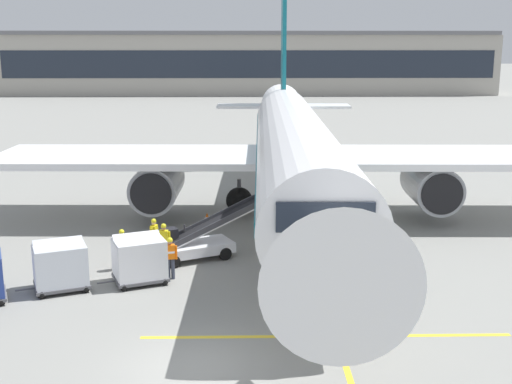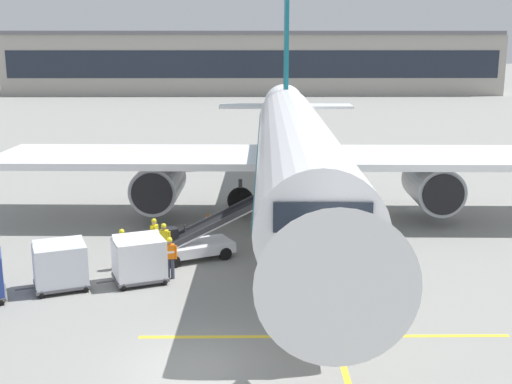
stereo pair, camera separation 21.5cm
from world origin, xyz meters
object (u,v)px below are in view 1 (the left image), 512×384
Objects in this scene: baggage_cart_lead at (139,258)px; safety_cone_wingtip at (207,219)px; parked_airplane at (294,148)px; belt_loader at (199,240)px; ground_crew_by_loader at (122,247)px; ground_crew_marshaller at (154,235)px; ground_crew_wingwalker at (170,255)px; safety_cone_engine_keepout at (172,240)px; ground_crew_by_carts at (164,240)px; baggage_cart_second at (60,264)px.

baggage_cart_lead reaches higher than safety_cone_wingtip.
parked_airplane is 8.74m from belt_loader.
ground_crew_by_loader is 1.00× the size of ground_crew_marshaller.
parked_airplane is 24.14× the size of ground_crew_wingwalker.
ground_crew_marshaller is 2.63× the size of safety_cone_engine_keepout.
baggage_cart_lead is at bearing -99.50° from safety_cone_engine_keepout.
ground_crew_marshaller is (1.10, 1.66, 0.00)m from ground_crew_by_loader.
ground_crew_by_carts is 2.10m from ground_crew_wingwalker.
ground_crew_by_loader is 1.00× the size of ground_crew_by_carts.
baggage_cart_second reaches higher than ground_crew_by_carts.
baggage_cart_second is 1.61× the size of ground_crew_wingwalker.
baggage_cart_lead and baggage_cart_second have the same top height.
ground_crew_by_carts is 1.00× the size of ground_crew_marshaller.
belt_loader is at bearing 69.80° from ground_crew_wingwalker.
baggage_cart_second is at bearing -124.93° from safety_cone_engine_keepout.
parked_airplane is at bearing 50.23° from ground_crew_by_carts.
belt_loader is 3.13× the size of ground_crew_marshaller.
parked_airplane is 14.95× the size of baggage_cart_lead.
baggage_cart_second reaches higher than ground_crew_wingwalker.
ground_crew_wingwalker is at bearing -120.90° from parked_airplane.
baggage_cart_second is 1.61× the size of ground_crew_by_carts.
baggage_cart_second is at bearing -144.23° from belt_loader.
ground_crew_by_loader is 1.84m from ground_crew_by_carts.
safety_cone_engine_keepout is (0.07, 2.18, -0.68)m from ground_crew_by_carts.
belt_loader is 5.43m from safety_cone_wingtip.
ground_crew_wingwalker is at bearing 14.59° from baggage_cart_lead.
parked_airplane is 12.17m from baggage_cart_lead.
safety_cone_wingtip is at bearing 69.37° from safety_cone_engine_keepout.
safety_cone_wingtip is at bearing 60.63° from baggage_cart_second.
parked_airplane is 8.69m from safety_cone_engine_keepout.
baggage_cart_second is at bearing -165.99° from ground_crew_wingwalker.
baggage_cart_second is 1.61× the size of ground_crew_by_loader.
safety_cone_engine_keepout is (3.66, 5.24, -0.68)m from baggage_cart_second.
parked_airplane is at bearing 55.47° from belt_loader.
belt_loader is 3.64m from baggage_cart_lead.
ground_crew_wingwalker is at bearing 14.01° from baggage_cart_second.
ground_crew_marshaller is at bearing 109.86° from ground_crew_wingwalker.
ground_crew_by_carts is 1.00× the size of ground_crew_wingwalker.
safety_cone_wingtip is (1.44, 3.81, -0.01)m from safety_cone_engine_keepout.
belt_loader is at bearing 24.84° from ground_crew_by_loader.
parked_airplane is 9.96m from ground_crew_by_carts.
ground_crew_by_carts is 2.29m from safety_cone_engine_keepout.
ground_crew_wingwalker is 2.71× the size of safety_cone_wingtip.
ground_crew_marshaller is at bearing -135.47° from parked_airplane.
parked_airplane reaches higher than baggage_cart_second.
ground_crew_by_loader is 1.00× the size of ground_crew_wingwalker.
safety_cone_wingtip is at bearing 65.41° from ground_crew_by_loader.
ground_crew_marshaller is 1.64m from safety_cone_engine_keepout.
belt_loader is 6.23m from baggage_cart_second.
ground_crew_by_carts reaches higher than safety_cone_engine_keepout.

